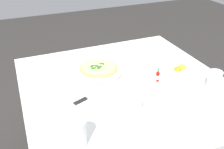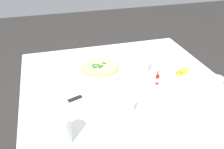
# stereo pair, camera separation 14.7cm
# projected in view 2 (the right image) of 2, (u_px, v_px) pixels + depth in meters

# --- Properties ---
(dining_table) EXTENTS (1.14, 1.14, 0.74)m
(dining_table) POSITION_uv_depth(u_px,v_px,m) (124.00, 103.00, 1.47)
(dining_table) COLOR white
(dining_table) RESTS_ON ground_plane
(pizza_plate) EXTENTS (0.30, 0.30, 0.02)m
(pizza_plate) POSITION_uv_depth(u_px,v_px,m) (100.00, 69.00, 1.55)
(pizza_plate) COLOR white
(pizza_plate) RESTS_ON dining_table
(pizza) EXTENTS (0.23, 0.23, 0.02)m
(pizza) POSITION_uv_depth(u_px,v_px,m) (100.00, 67.00, 1.54)
(pizza) COLOR #DBAD60
(pizza) RESTS_ON pizza_plate
(coffee_cup_far_right) EXTENTS (0.13, 0.13, 0.07)m
(coffee_cup_far_right) POSITION_uv_depth(u_px,v_px,m) (182.00, 95.00, 1.27)
(coffee_cup_far_right) COLOR white
(coffee_cup_far_right) RESTS_ON dining_table
(coffee_cup_back_corner) EXTENTS (0.13, 0.13, 0.06)m
(coffee_cup_back_corner) POSITION_uv_depth(u_px,v_px,m) (161.00, 115.00, 1.14)
(coffee_cup_back_corner) COLOR white
(coffee_cup_back_corner) RESTS_ON dining_table
(coffee_cup_near_right) EXTENTS (0.13, 0.13, 0.06)m
(coffee_cup_near_right) POSITION_uv_depth(u_px,v_px,m) (126.00, 108.00, 1.18)
(coffee_cup_near_right) COLOR white
(coffee_cup_near_right) RESTS_ON dining_table
(water_glass_near_left) EXTENTS (0.07, 0.07, 0.12)m
(water_glass_near_left) POSITION_uv_depth(u_px,v_px,m) (143.00, 65.00, 1.50)
(water_glass_near_left) COLOR white
(water_glass_near_left) RESTS_ON dining_table
(water_glass_right_edge) EXTENTS (0.07, 0.07, 0.12)m
(water_glass_right_edge) POSITION_uv_depth(u_px,v_px,m) (63.00, 132.00, 1.01)
(water_glass_right_edge) COLOR white
(water_glass_right_edge) RESTS_ON dining_table
(water_glass_center_back) EXTENTS (0.07, 0.07, 0.12)m
(water_glass_center_back) POSITION_uv_depth(u_px,v_px,m) (215.00, 89.00, 1.28)
(water_glass_center_back) COLOR white
(water_glass_center_back) RESTS_ON dining_table
(napkin_folded) EXTENTS (0.25, 0.20, 0.02)m
(napkin_folded) POSITION_uv_depth(u_px,v_px,m) (67.00, 104.00, 1.24)
(napkin_folded) COLOR white
(napkin_folded) RESTS_ON dining_table
(dinner_knife) EXTENTS (0.19, 0.09, 0.01)m
(dinner_knife) POSITION_uv_depth(u_px,v_px,m) (66.00, 102.00, 1.23)
(dinner_knife) COLOR silver
(dinner_knife) RESTS_ON napkin_folded
(citrus_bowl) EXTENTS (0.15, 0.15, 0.07)m
(citrus_bowl) POSITION_uv_depth(u_px,v_px,m) (181.00, 76.00, 1.45)
(citrus_bowl) COLOR white
(citrus_bowl) RESTS_ON dining_table
(hot_sauce_bottle) EXTENTS (0.02, 0.02, 0.08)m
(hot_sauce_bottle) POSITION_uv_depth(u_px,v_px,m) (157.00, 79.00, 1.40)
(hot_sauce_bottle) COLOR #B7140F
(hot_sauce_bottle) RESTS_ON dining_table
(salt_shaker) EXTENTS (0.03, 0.03, 0.06)m
(salt_shaker) POSITION_uv_depth(u_px,v_px,m) (153.00, 82.00, 1.39)
(salt_shaker) COLOR white
(salt_shaker) RESTS_ON dining_table
(pepper_shaker) EXTENTS (0.03, 0.03, 0.06)m
(pepper_shaker) POSITION_uv_depth(u_px,v_px,m) (161.00, 78.00, 1.42)
(pepper_shaker) COLOR white
(pepper_shaker) RESTS_ON dining_table
(menu_card) EXTENTS (0.09, 0.02, 0.06)m
(menu_card) POSITION_uv_depth(u_px,v_px,m) (151.00, 59.00, 1.62)
(menu_card) COLOR white
(menu_card) RESTS_ON dining_table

